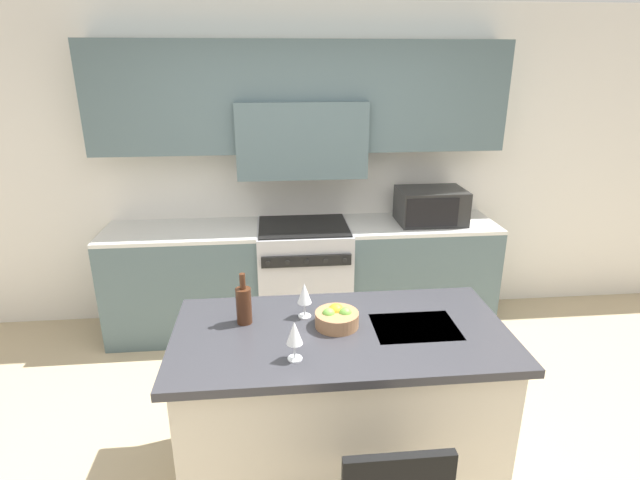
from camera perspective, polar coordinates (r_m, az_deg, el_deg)
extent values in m
cube|color=silver|center=(4.41, -2.29, 8.07)|extent=(10.00, 0.06, 2.70)
cube|color=#4C6066|center=(4.13, -2.24, 16.03)|extent=(3.29, 0.34, 0.85)
cube|color=#4C6066|center=(4.13, -2.15, 11.50)|extent=(1.04, 0.40, 0.60)
cube|color=#4C6066|center=(4.42, -15.16, -4.82)|extent=(1.26, 0.62, 0.91)
cube|color=silver|center=(4.25, -15.72, 0.95)|extent=(1.26, 0.62, 0.03)
cube|color=#4C6066|center=(4.54, 11.08, -3.84)|extent=(1.26, 0.62, 0.91)
cube|color=silver|center=(4.37, 11.48, 1.81)|extent=(1.26, 0.62, 0.03)
cube|color=#B7B7BC|center=(4.34, -1.85, -4.38)|extent=(0.77, 0.66, 0.94)
cube|color=black|center=(4.17, -1.92, 1.59)|extent=(0.74, 0.61, 0.01)
cube|color=black|center=(3.91, -1.55, -2.41)|extent=(0.71, 0.02, 0.09)
cylinder|color=black|center=(3.89, -5.96, -2.63)|extent=(0.04, 0.02, 0.04)
cylinder|color=black|center=(3.89, -3.75, -2.55)|extent=(0.04, 0.02, 0.04)
cylinder|color=black|center=(3.90, -1.54, -2.47)|extent=(0.04, 0.02, 0.04)
cylinder|color=black|center=(3.91, 0.66, -2.39)|extent=(0.04, 0.02, 0.04)
cylinder|color=black|center=(3.93, 2.83, -2.31)|extent=(0.04, 0.02, 0.04)
cube|color=black|center=(4.35, 12.54, 3.83)|extent=(0.56, 0.40, 0.29)
cube|color=black|center=(4.15, 12.72, 3.05)|extent=(0.43, 0.01, 0.24)
cube|color=beige|center=(2.91, 2.31, -18.58)|extent=(1.64, 0.81, 0.88)
cube|color=#333338|center=(2.65, 2.45, -10.70)|extent=(1.75, 0.89, 0.04)
cube|color=#2D2D30|center=(2.72, 10.81, -9.81)|extent=(0.44, 0.32, 0.01)
cylinder|color=#B2B2B7|center=(2.87, 9.77, -7.90)|extent=(0.02, 0.02, 0.00)
cylinder|color=#422314|center=(2.69, -8.70, -7.44)|extent=(0.08, 0.08, 0.20)
cylinder|color=#422314|center=(2.63, -8.85, -4.68)|extent=(0.03, 0.03, 0.09)
cylinder|color=white|center=(2.41, -2.88, -13.37)|extent=(0.07, 0.07, 0.01)
cylinder|color=white|center=(2.39, -2.90, -12.51)|extent=(0.01, 0.01, 0.08)
cone|color=white|center=(2.34, -2.94, -10.53)|extent=(0.08, 0.08, 0.11)
cylinder|color=white|center=(2.76, -1.77, -8.68)|extent=(0.07, 0.07, 0.01)
cylinder|color=white|center=(2.74, -1.77, -7.89)|extent=(0.01, 0.01, 0.08)
cone|color=white|center=(2.70, -1.80, -6.09)|extent=(0.08, 0.08, 0.11)
cylinder|color=#996B47|center=(2.66, 1.94, -9.04)|extent=(0.23, 0.23, 0.08)
sphere|color=#66A83D|center=(2.64, 0.99, -8.51)|extent=(0.07, 0.07, 0.07)
sphere|color=#66A83D|center=(2.65, 2.90, -8.41)|extent=(0.07, 0.07, 0.07)
sphere|color=gold|center=(2.67, 1.85, -8.15)|extent=(0.09, 0.09, 0.09)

